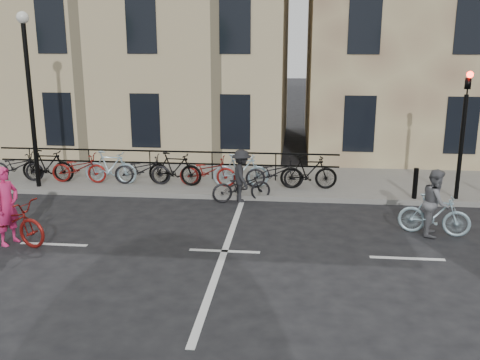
# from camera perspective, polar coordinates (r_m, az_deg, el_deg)

# --- Properties ---
(ground) EXTENTS (120.00, 120.00, 0.00)m
(ground) POSITION_cam_1_polar(r_m,az_deg,el_deg) (12.10, -1.66, -7.61)
(ground) COLOR black
(ground) RESTS_ON ground
(sidewalk) EXTENTS (46.00, 4.00, 0.15)m
(sidewalk) POSITION_cam_1_polar(r_m,az_deg,el_deg) (18.53, -11.51, 0.21)
(sidewalk) COLOR slate
(sidewalk) RESTS_ON ground
(building_west) EXTENTS (20.00, 10.00, 10.00)m
(building_west) POSITION_cam_1_polar(r_m,az_deg,el_deg) (26.31, -18.20, 15.10)
(building_west) COLOR tan
(building_west) RESTS_ON sidewalk
(traffic_light) EXTENTS (0.18, 0.30, 3.90)m
(traffic_light) POSITION_cam_1_polar(r_m,az_deg,el_deg) (16.28, 22.79, 5.96)
(traffic_light) COLOR black
(traffic_light) RESTS_ON sidewalk
(lamp_post) EXTENTS (0.36, 0.36, 5.28)m
(lamp_post) POSITION_cam_1_polar(r_m,az_deg,el_deg) (17.49, -21.63, 10.01)
(lamp_post) COLOR black
(lamp_post) RESTS_ON sidewalk
(bollard_east) EXTENTS (0.14, 0.14, 0.90)m
(bollard_east) POSITION_cam_1_polar(r_m,az_deg,el_deg) (16.24, 18.19, -0.34)
(bollard_east) COLOR black
(bollard_east) RESTS_ON sidewalk
(parked_bikes) EXTENTS (11.45, 1.23, 1.05)m
(parked_bikes) POSITION_cam_1_polar(r_m,az_deg,el_deg) (17.17, -8.78, 1.17)
(parked_bikes) COLOR black
(parked_bikes) RESTS_ON sidewalk
(cyclist_pink) EXTENTS (2.19, 1.27, 1.84)m
(cyclist_pink) POSITION_cam_1_polar(r_m,az_deg,el_deg) (13.44, -23.49, -3.68)
(cyclist_pink) COLOR maroon
(cyclist_pink) RESTS_ON ground
(cyclist_grey) EXTENTS (1.75, 0.92, 1.63)m
(cyclist_grey) POSITION_cam_1_polar(r_m,az_deg,el_deg) (13.73, 20.07, -2.89)
(cyclist_grey) COLOR #95B5C4
(cyclist_grey) RESTS_ON ground
(cyclist_dark) EXTENTS (1.85, 1.15, 1.55)m
(cyclist_dark) POSITION_cam_1_polar(r_m,az_deg,el_deg) (15.60, 0.16, -0.15)
(cyclist_dark) COLOR black
(cyclist_dark) RESTS_ON ground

